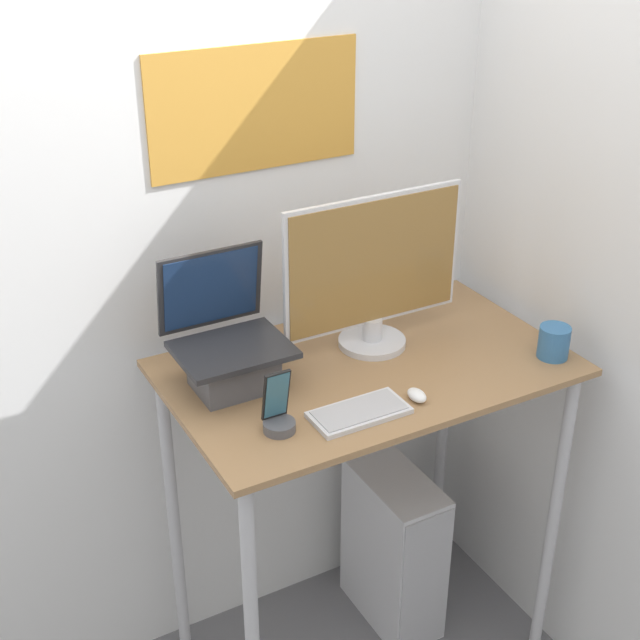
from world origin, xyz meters
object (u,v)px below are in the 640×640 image
object	(u,v)px
cell_phone	(278,415)
computer_tower	(394,549)
mouse	(417,395)
monitor	(374,276)
laptop	(230,353)
keyboard	(359,412)

from	to	relation	value
cell_phone	computer_tower	size ratio (longest dim) A/B	0.29
mouse	cell_phone	distance (m)	0.38
mouse	computer_tower	world-z (taller)	mouse
monitor	mouse	size ratio (longest dim) A/B	8.50
cell_phone	monitor	bearing A→B (deg)	31.01
monitor	laptop	bearing A→B (deg)	-179.54
mouse	cell_phone	world-z (taller)	cell_phone
mouse	computer_tower	size ratio (longest dim) A/B	0.11
laptop	cell_phone	distance (m)	0.26
laptop	mouse	world-z (taller)	laptop
monitor	computer_tower	bearing A→B (deg)	7.70
cell_phone	mouse	bearing A→B (deg)	-7.90
laptop	cell_phone	xyz separation A→B (m)	(0.01, -0.26, -0.05)
keyboard	mouse	xyz separation A→B (m)	(0.17, -0.01, 0.01)
cell_phone	computer_tower	xyz separation A→B (m)	(0.56, 0.28, -0.89)
mouse	cell_phone	xyz separation A→B (m)	(-0.38, 0.05, 0.03)
keyboard	cell_phone	distance (m)	0.22
cell_phone	computer_tower	distance (m)	1.09
keyboard	mouse	size ratio (longest dim) A/B	3.85
keyboard	computer_tower	world-z (taller)	keyboard
keyboard	computer_tower	xyz separation A→B (m)	(0.35, 0.32, -0.86)
computer_tower	keyboard	bearing A→B (deg)	-137.79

